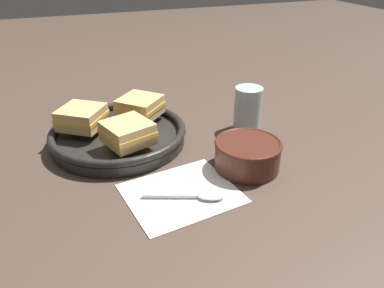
{
  "coord_description": "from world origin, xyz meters",
  "views": [
    {
      "loc": [
        -0.23,
        -0.63,
        0.42
      ],
      "look_at": [
        0.02,
        0.04,
        0.03
      ],
      "focal_mm": 35.0,
      "sensor_mm": 36.0,
      "label": 1
    }
  ],
  "objects_px": {
    "sandwich_near_left": "(140,107)",
    "soup_bowl": "(248,153)",
    "sandwich_near_right": "(82,117)",
    "spoon": "(201,195)",
    "sandwich_far_left": "(128,132)",
    "skillet": "(119,135)",
    "drinking_glass": "(248,109)"
  },
  "relations": [
    {
      "from": "soup_bowl",
      "to": "spoon",
      "type": "relative_size",
      "value": 0.91
    },
    {
      "from": "skillet",
      "to": "sandwich_near_right",
      "type": "bearing_deg",
      "value": 155.35
    },
    {
      "from": "spoon",
      "to": "sandwich_far_left",
      "type": "height_order",
      "value": "sandwich_far_left"
    },
    {
      "from": "spoon",
      "to": "drinking_glass",
      "type": "xyz_separation_m",
      "value": [
        0.22,
        0.23,
        0.05
      ]
    },
    {
      "from": "spoon",
      "to": "drinking_glass",
      "type": "height_order",
      "value": "drinking_glass"
    },
    {
      "from": "sandwich_near_left",
      "to": "sandwich_far_left",
      "type": "relative_size",
      "value": 1.11
    },
    {
      "from": "sandwich_near_right",
      "to": "drinking_glass",
      "type": "height_order",
      "value": "drinking_glass"
    },
    {
      "from": "sandwich_far_left",
      "to": "drinking_glass",
      "type": "distance_m",
      "value": 0.31
    },
    {
      "from": "soup_bowl",
      "to": "drinking_glass",
      "type": "bearing_deg",
      "value": 61.83
    },
    {
      "from": "sandwich_near_left",
      "to": "soup_bowl",
      "type": "bearing_deg",
      "value": -57.34
    },
    {
      "from": "skillet",
      "to": "sandwich_near_right",
      "type": "relative_size",
      "value": 2.41
    },
    {
      "from": "soup_bowl",
      "to": "sandwich_near_left",
      "type": "relative_size",
      "value": 1.05
    },
    {
      "from": "sandwich_near_left",
      "to": "sandwich_far_left",
      "type": "xyz_separation_m",
      "value": [
        -0.06,
        -0.13,
        0.0
      ]
    },
    {
      "from": "skillet",
      "to": "sandwich_far_left",
      "type": "height_order",
      "value": "sandwich_far_left"
    },
    {
      "from": "soup_bowl",
      "to": "drinking_glass",
      "type": "relative_size",
      "value": 1.26
    },
    {
      "from": "spoon",
      "to": "sandwich_near_right",
      "type": "xyz_separation_m",
      "value": [
        -0.17,
        0.31,
        0.06
      ]
    },
    {
      "from": "sandwich_near_left",
      "to": "sandwich_near_right",
      "type": "distance_m",
      "value": 0.14
    },
    {
      "from": "drinking_glass",
      "to": "sandwich_near_left",
      "type": "bearing_deg",
      "value": 160.34
    },
    {
      "from": "soup_bowl",
      "to": "drinking_glass",
      "type": "distance_m",
      "value": 0.19
    },
    {
      "from": "spoon",
      "to": "skillet",
      "type": "height_order",
      "value": "skillet"
    },
    {
      "from": "spoon",
      "to": "sandwich_near_right",
      "type": "height_order",
      "value": "sandwich_near_right"
    },
    {
      "from": "soup_bowl",
      "to": "sandwich_near_left",
      "type": "bearing_deg",
      "value": 122.66
    },
    {
      "from": "soup_bowl",
      "to": "spoon",
      "type": "height_order",
      "value": "soup_bowl"
    },
    {
      "from": "soup_bowl",
      "to": "skillet",
      "type": "relative_size",
      "value": 0.44
    },
    {
      "from": "spoon",
      "to": "drinking_glass",
      "type": "distance_m",
      "value": 0.32
    },
    {
      "from": "soup_bowl",
      "to": "spoon",
      "type": "distance_m",
      "value": 0.15
    },
    {
      "from": "skillet",
      "to": "drinking_glass",
      "type": "bearing_deg",
      "value": -7.59
    },
    {
      "from": "soup_bowl",
      "to": "sandwich_far_left",
      "type": "relative_size",
      "value": 1.17
    },
    {
      "from": "spoon",
      "to": "sandwich_far_left",
      "type": "xyz_separation_m",
      "value": [
        -0.09,
        0.19,
        0.06
      ]
    },
    {
      "from": "sandwich_far_left",
      "to": "sandwich_near_left",
      "type": "bearing_deg",
      "value": 65.35
    },
    {
      "from": "drinking_glass",
      "to": "sandwich_far_left",
      "type": "bearing_deg",
      "value": -172.82
    },
    {
      "from": "drinking_glass",
      "to": "spoon",
      "type": "bearing_deg",
      "value": -133.46
    }
  ]
}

